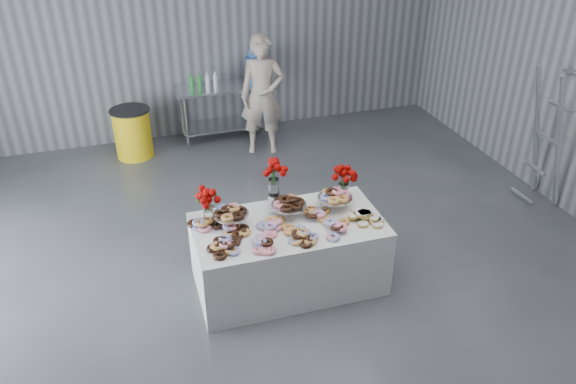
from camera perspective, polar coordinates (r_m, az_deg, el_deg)
The scene contains 17 objects.
ground at distance 5.75m, azimuth -0.53°, elevation -11.66°, with size 9.00×9.00×0.00m, color #383A40.
room_walls at distance 4.44m, azimuth -4.46°, elevation 14.42°, with size 8.04×9.04×4.02m.
display_table at distance 5.82m, azimuth 0.05°, elevation -6.30°, with size 1.90×1.00×0.75m, color white.
prep_table at distance 8.94m, azimuth -6.47°, elevation 9.01°, with size 1.50×0.60×0.90m.
donut_mounds at distance 5.54m, azimuth 0.21°, elevation -3.12°, with size 1.80×0.80×0.09m, color #D48E4D, non-canonical shape.
cake_stand_left at distance 5.54m, azimuth -5.85°, elevation -2.10°, with size 0.36×0.36×0.17m.
cake_stand_mid at distance 5.66m, azimuth 0.09°, elevation -1.16°, with size 0.36×0.36×0.17m.
cake_stand_right at distance 5.81m, azimuth 4.81°, elevation -0.41°, with size 0.36×0.36×0.17m.
danish_pile at distance 5.69m, azimuth 7.74°, elevation -2.32°, with size 0.48×0.48×0.11m, color silver, non-canonical shape.
bouquet_left at distance 5.52m, azimuth -8.18°, elevation -0.52°, with size 0.26×0.26×0.42m.
bouquet_right at distance 5.90m, azimuth 5.71°, elevation 1.83°, with size 0.26×0.26×0.42m.
bouquet_center at distance 5.68m, azimuth -1.46°, elevation 1.75°, with size 0.26×0.26×0.57m.
water_jug at distance 8.87m, azimuth -3.44°, elevation 12.60°, with size 0.28×0.28×0.55m.
drink_bottles at distance 8.65m, azimuth -8.59°, elevation 11.06°, with size 0.54×0.08×0.27m, color #268C33, non-canonical shape.
person at distance 8.41m, azimuth -2.61°, elevation 9.77°, with size 0.65×0.43×1.79m, color #CC8C93.
trash_barrel at distance 8.73m, azimuth -15.50°, elevation 5.80°, with size 0.59×0.59×0.75m.
stepladder at distance 7.70m, azimuth 24.84°, elevation 5.01°, with size 0.24×0.46×1.82m, color silver, non-canonical shape.
Camera 1 is at (-1.25, -4.08, 3.86)m, focal length 35.00 mm.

